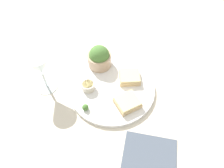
{
  "coord_description": "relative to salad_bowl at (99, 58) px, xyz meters",
  "views": [
    {
      "loc": [
        -0.0,
        -0.48,
        0.65
      ],
      "look_at": [
        0.0,
        0.0,
        0.03
      ],
      "focal_mm": 35.0,
      "sensor_mm": 36.0,
      "label": 1
    }
  ],
  "objects": [
    {
      "name": "garnish",
      "position": [
        -0.04,
        -0.21,
        -0.03
      ],
      "size": [
        0.02,
        0.02,
        0.02
      ],
      "color": "#477533",
      "rests_on": "dinner_plate"
    },
    {
      "name": "cheese_toast_far",
      "position": [
        0.11,
        -0.08,
        -0.03
      ],
      "size": [
        0.08,
        0.07,
        0.03
      ],
      "color": "#D1B27F",
      "rests_on": "dinner_plate"
    },
    {
      "name": "wine_glass",
      "position": [
        -0.19,
        -0.1,
        0.06
      ],
      "size": [
        0.08,
        0.08,
        0.16
      ],
      "color": "silver",
      "rests_on": "ground_plane"
    },
    {
      "name": "cheese_toast_near",
      "position": [
        0.1,
        -0.19,
        -0.03
      ],
      "size": [
        0.1,
        0.1,
        0.03
      ],
      "color": "#D1B27F",
      "rests_on": "dinner_plate"
    },
    {
      "name": "napkin",
      "position": [
        0.16,
        -0.36,
        -0.05
      ],
      "size": [
        0.18,
        0.17,
        0.01
      ],
      "color": "#4C5666",
      "rests_on": "ground_plane"
    },
    {
      "name": "salad_bowl",
      "position": [
        0.0,
        0.0,
        0.0
      ],
      "size": [
        0.09,
        0.09,
        0.09
      ],
      "color": "tan",
      "rests_on": "dinner_plate"
    },
    {
      "name": "ground_plane",
      "position": [
        0.05,
        -0.11,
        -0.05
      ],
      "size": [
        4.0,
        4.0,
        0.0
      ],
      "primitive_type": "plane",
      "color": "beige"
    },
    {
      "name": "dinner_plate",
      "position": [
        0.05,
        -0.11,
        -0.05
      ],
      "size": [
        0.31,
        0.31,
        0.01
      ],
      "color": "white",
      "rests_on": "ground_plane"
    },
    {
      "name": "sauce_ramekin",
      "position": [
        -0.04,
        -0.12,
        -0.02
      ],
      "size": [
        0.05,
        0.05,
        0.03
      ],
      "color": "beige",
      "rests_on": "dinner_plate"
    }
  ]
}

